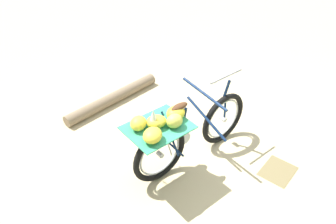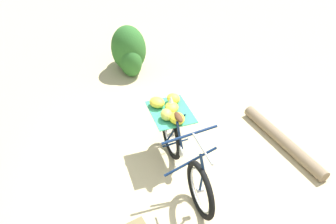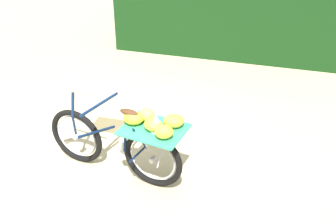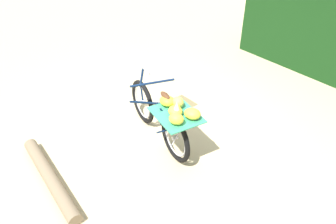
{
  "view_description": "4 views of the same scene",
  "coord_description": "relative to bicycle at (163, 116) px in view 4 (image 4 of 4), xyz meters",
  "views": [
    {
      "loc": [
        -2.59,
        -1.47,
        2.97
      ],
      "look_at": [
        -0.46,
        0.3,
        0.91
      ],
      "focal_mm": 34.81,
      "sensor_mm": 36.0,
      "label": 1
    },
    {
      "loc": [
        2.45,
        -1.49,
        3.5
      ],
      "look_at": [
        -0.57,
        0.27,
        0.81
      ],
      "focal_mm": 34.94,
      "sensor_mm": 36.0,
      "label": 2
    },
    {
      "loc": [
        -1.69,
        3.9,
        3.25
      ],
      "look_at": [
        -0.74,
        0.23,
        0.96
      ],
      "focal_mm": 44.53,
      "sensor_mm": 36.0,
      "label": 3
    },
    {
      "loc": [
        -3.23,
        2.7,
        3.3
      ],
      "look_at": [
        -0.45,
        0.34,
        0.75
      ],
      "focal_mm": 35.19,
      "sensor_mm": 36.0,
      "label": 4
    }
  ],
  "objects": [
    {
      "name": "ground_plane",
      "position": [
        0.23,
        -0.25,
        -0.52
      ],
      "size": [
        60.0,
        60.0,
        0.0
      ],
      "primitive_type": "plane",
      "color": "#C6B284"
    },
    {
      "name": "leaf_litter_patch",
      "position": [
        0.63,
        -0.98,
        -0.52
      ],
      "size": [
        0.44,
        0.36,
        0.01
      ],
      "primitive_type": "cube",
      "color": "olive",
      "rests_on": "ground_plane"
    },
    {
      "name": "fallen_log",
      "position": [
        0.34,
        1.66,
        -0.43
      ],
      "size": [
        1.7,
        0.3,
        0.18
      ],
      "primitive_type": "cylinder",
      "rotation": [
        0.0,
        1.57,
        -0.07
      ],
      "color": "#7F6B51",
      "rests_on": "ground_plane"
    },
    {
      "name": "bicycle",
      "position": [
        0.0,
        0.0,
        0.0
      ],
      "size": [
        1.8,
        0.82,
        1.03
      ],
      "rotation": [
        0.0,
        0.0,
        -0.19
      ],
      "color": "black",
      "rests_on": "ground_plane"
    }
  ]
}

